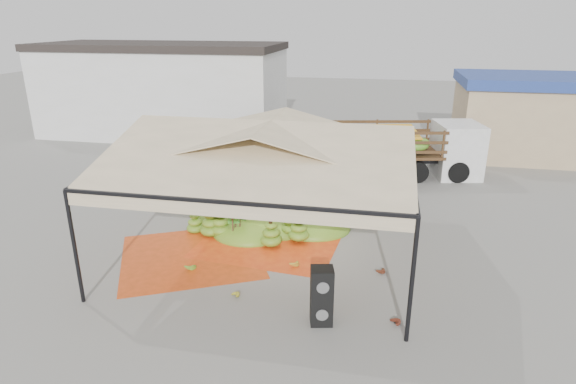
% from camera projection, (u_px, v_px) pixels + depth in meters
% --- Properties ---
extents(ground, '(90.00, 90.00, 0.00)m').
position_uv_depth(ground, '(272.00, 246.00, 15.16)').
color(ground, slate).
rests_on(ground, ground).
extents(canopy_tent, '(8.10, 8.10, 4.00)m').
position_uv_depth(canopy_tent, '(271.00, 144.00, 14.04)').
color(canopy_tent, black).
rests_on(canopy_tent, ground).
extents(building_white, '(14.30, 6.30, 5.40)m').
position_uv_depth(building_white, '(163.00, 89.00, 28.99)').
color(building_white, silver).
rests_on(building_white, ground).
extents(building_tan, '(6.30, 5.30, 4.10)m').
position_uv_depth(building_tan, '(520.00, 115.00, 24.58)').
color(building_tan, tan).
rests_on(building_tan, ground).
extents(tarp_left, '(5.31, 5.22, 0.01)m').
position_uv_depth(tarp_left, '(191.00, 256.00, 14.53)').
color(tarp_left, '#D74714').
rests_on(tarp_left, ground).
extents(tarp_right, '(4.71, 4.90, 0.01)m').
position_uv_depth(tarp_right, '(274.00, 236.00, 15.86)').
color(tarp_right, '#DF5115').
rests_on(tarp_right, ground).
extents(banana_heap, '(7.56, 6.90, 1.33)m').
position_uv_depth(banana_heap, '(270.00, 204.00, 16.80)').
color(banana_heap, '#5D811B').
rests_on(banana_heap, ground).
extents(hand_yellow_a, '(0.62, 0.58, 0.23)m').
position_uv_depth(hand_yellow_a, '(293.00, 262.00, 13.97)').
color(hand_yellow_a, gold).
rests_on(hand_yellow_a, ground).
extents(hand_yellow_b, '(0.52, 0.52, 0.18)m').
position_uv_depth(hand_yellow_b, '(233.00, 295.00, 12.35)').
color(hand_yellow_b, '#B19123').
rests_on(hand_yellow_b, ground).
extents(hand_red_a, '(0.61, 0.58, 0.22)m').
position_uv_depth(hand_red_a, '(379.00, 269.00, 13.59)').
color(hand_red_a, '#531F12').
rests_on(hand_red_a, ground).
extents(hand_red_b, '(0.59, 0.54, 0.21)m').
position_uv_depth(hand_red_b, '(393.00, 321.00, 11.23)').
color(hand_red_b, '#5B2714').
rests_on(hand_red_b, ground).
extents(hand_green, '(0.60, 0.59, 0.21)m').
position_uv_depth(hand_green, '(190.00, 265.00, 13.80)').
color(hand_green, '#5D831B').
rests_on(hand_green, ground).
extents(hanging_bunches, '(3.24, 0.24, 0.20)m').
position_uv_depth(hanging_bunches, '(267.00, 154.00, 15.60)').
color(hanging_bunches, '#497518').
rests_on(hanging_bunches, ground).
extents(speaker_stack, '(0.60, 0.55, 1.44)m').
position_uv_depth(speaker_stack, '(322.00, 296.00, 11.13)').
color(speaker_stack, black).
rests_on(speaker_stack, ground).
extents(banana_leaves, '(0.96, 1.36, 3.70)m').
position_uv_depth(banana_leaves, '(237.00, 234.00, 16.05)').
color(banana_leaves, '#1F6B1C').
rests_on(banana_leaves, ground).
extents(vendor, '(0.61, 0.44, 1.58)m').
position_uv_depth(vendor, '(316.00, 174.00, 19.59)').
color(vendor, gray).
rests_on(vendor, ground).
extents(truck_left, '(6.23, 4.28, 2.03)m').
position_uv_depth(truck_left, '(270.00, 141.00, 22.90)').
color(truck_left, '#4A3518').
rests_on(truck_left, ground).
extents(truck_right, '(7.28, 3.75, 2.38)m').
position_uv_depth(truck_right, '(407.00, 144.00, 21.51)').
color(truck_right, '#51341B').
rests_on(truck_right, ground).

